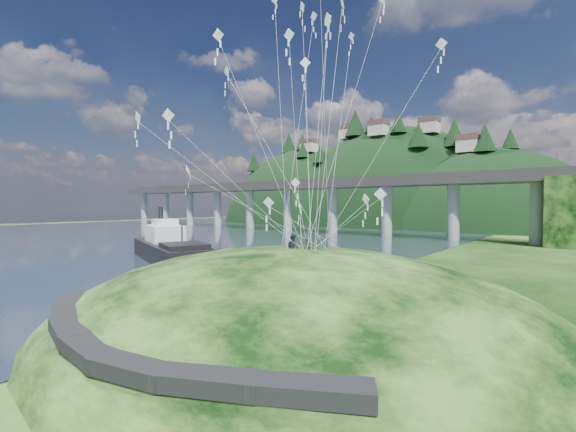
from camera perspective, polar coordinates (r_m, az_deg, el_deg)
The scene contains 10 objects.
ground at distance 30.71m, azimuth -13.30°, elevation -13.30°, with size 320.00×320.00×0.00m, color black.
water at distance 107.20m, azimuth -24.40°, elevation -2.63°, with size 240.00×240.00×0.00m, color #2D3C52.
grass_hill at distance 27.12m, azimuth 1.37°, elevation -18.65°, with size 36.00×32.00×13.00m.
footpath at distance 19.00m, azimuth -23.13°, elevation -16.40°, with size 22.29×5.84×0.83m.
bridge at distance 101.40m, azimuth 9.30°, elevation 2.75°, with size 160.00×11.00×15.00m.
far_ridge at distance 156.30m, azimuth 13.21°, elevation -3.91°, with size 153.00×70.00×94.50m.
work_barge at distance 56.17m, azimuth -17.15°, elevation -4.51°, with size 22.23×12.93×7.53m.
wooden_dock at distance 41.94m, azimuth -11.10°, elevation -8.50°, with size 15.54×8.83×1.14m.
kite_flyers at distance 25.86m, azimuth 1.14°, elevation -2.80°, with size 1.88×1.01×1.88m.
kite_swarm at distance 29.43m, azimuth 0.61°, elevation 19.06°, with size 17.65×17.15×21.38m.
Camera 1 is at (23.43, -18.19, 7.97)m, focal length 24.00 mm.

